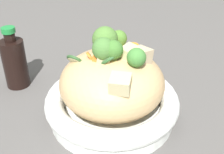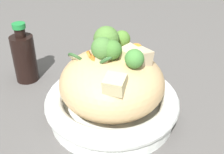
# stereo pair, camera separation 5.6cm
# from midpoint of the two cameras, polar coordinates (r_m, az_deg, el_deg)

# --- Properties ---
(ground_plane) EXTENTS (3.00, 3.00, 0.00)m
(ground_plane) POSITION_cam_midpoint_polar(r_m,az_deg,el_deg) (0.62, 2.62, -8.07)
(ground_plane) COLOR #54514F
(serving_bowl) EXTENTS (0.28, 0.28, 0.06)m
(serving_bowl) POSITION_cam_midpoint_polar(r_m,az_deg,el_deg) (0.60, 2.69, -5.66)
(serving_bowl) COLOR white
(serving_bowl) RESTS_ON ground_plane
(noodle_heap) EXTENTS (0.21, 0.21, 0.13)m
(noodle_heap) POSITION_cam_midpoint_polar(r_m,az_deg,el_deg) (0.57, 2.83, -1.17)
(noodle_heap) COLOR tan
(noodle_heap) RESTS_ON serving_bowl
(broccoli_florets) EXTENTS (0.14, 0.13, 0.07)m
(broccoli_florets) POSITION_cam_midpoint_polar(r_m,az_deg,el_deg) (0.53, 3.00, 6.35)
(broccoli_florets) COLOR #9BC377
(broccoli_florets) RESTS_ON serving_bowl
(carrot_coins) EXTENTS (0.07, 0.12, 0.03)m
(carrot_coins) POSITION_cam_midpoint_polar(r_m,az_deg,el_deg) (0.55, 4.23, 4.80)
(carrot_coins) COLOR orange
(carrot_coins) RESTS_ON serving_bowl
(zucchini_slices) EXTENTS (0.13, 0.13, 0.05)m
(zucchini_slices) POSITION_cam_midpoint_polar(r_m,az_deg,el_deg) (0.55, 2.09, 4.75)
(zucchini_slices) COLOR beige
(zucchini_slices) RESTS_ON serving_bowl
(chicken_chunks) EXTENTS (0.10, 0.13, 0.05)m
(chicken_chunks) POSITION_cam_midpoint_polar(r_m,az_deg,el_deg) (0.51, 6.12, 2.51)
(chicken_chunks) COLOR #CEB78F
(chicken_chunks) RESTS_ON serving_bowl
(soy_sauce_bottle) EXTENTS (0.06, 0.06, 0.16)m
(soy_sauce_bottle) POSITION_cam_midpoint_polar(r_m,az_deg,el_deg) (0.74, -15.37, 3.89)
(soy_sauce_bottle) COLOR black
(soy_sauce_bottle) RESTS_ON ground_plane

